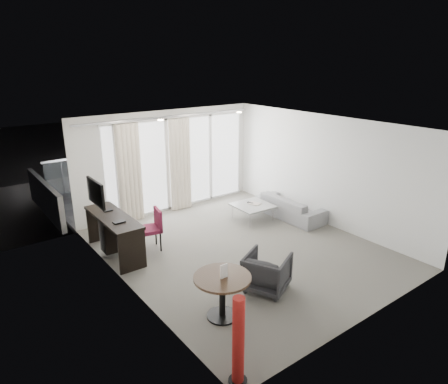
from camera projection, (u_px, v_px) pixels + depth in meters
floor at (241, 249)px, 8.40m from camera, size 5.00×6.00×0.00m
ceiling at (243, 125)px, 7.58m from camera, size 5.00×6.00×0.00m
wall_left at (124, 219)px, 6.57m from camera, size 0.00×6.00×2.60m
wall_right at (324, 170)px, 9.41m from camera, size 0.00×6.00×2.60m
wall_front at (374, 243)px, 5.71m from camera, size 5.00×0.00×2.60m
window_panel at (179, 163)px, 10.46m from camera, size 4.00×0.02×2.38m
window_frame at (179, 163)px, 10.45m from camera, size 4.10×0.06×2.44m
curtain_left at (130, 174)px, 9.51m from camera, size 0.60×0.20×2.38m
curtain_right at (180, 165)px, 10.30m from camera, size 0.60×0.20×2.38m
curtain_track at (170, 117)px, 9.76m from camera, size 4.80×0.04×0.04m
downlight_a at (161, 120)px, 8.28m from camera, size 0.12×0.12×0.02m
downlight_b at (239, 112)px, 9.48m from camera, size 0.12×0.12×0.02m
desk at (115, 235)px, 8.04m from camera, size 0.56×1.78×0.84m
tv at (96, 193)px, 7.68m from camera, size 0.05×0.80×0.50m
desk_chair at (149, 230)px, 8.24m from camera, size 0.56×0.54×0.88m
round_table at (222, 297)px, 6.09m from camera, size 1.11×1.11×0.70m
menu_card at (224, 277)px, 5.94m from camera, size 0.12×0.02×0.22m
red_lamp at (238, 341)px, 4.77m from camera, size 0.30×0.30×1.20m
tub_armchair at (267, 272)px, 6.84m from camera, size 0.97×0.96×0.66m
coffee_table at (253, 212)px, 9.86m from camera, size 0.90×0.90×0.39m
remote at (250, 204)px, 9.92m from camera, size 0.08×0.16×0.02m
magazine at (255, 205)px, 9.87m from camera, size 0.30×0.34×0.02m
sofa at (290, 207)px, 10.02m from camera, size 0.73×1.87×0.54m
terrace_slab at (154, 194)px, 12.01m from camera, size 5.60×3.00×0.12m
rattan_chair_a at (190, 179)px, 11.76m from camera, size 0.72×0.72×0.87m
rattan_chair_b at (191, 175)px, 12.34m from camera, size 0.65×0.65×0.74m
rattan_table at (183, 183)px, 11.95m from camera, size 0.54×0.54×0.52m
balustrade at (133, 166)px, 12.93m from camera, size 5.50×0.06×1.05m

